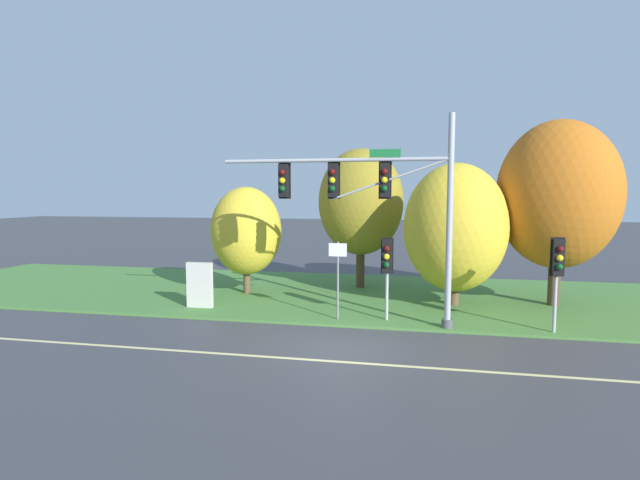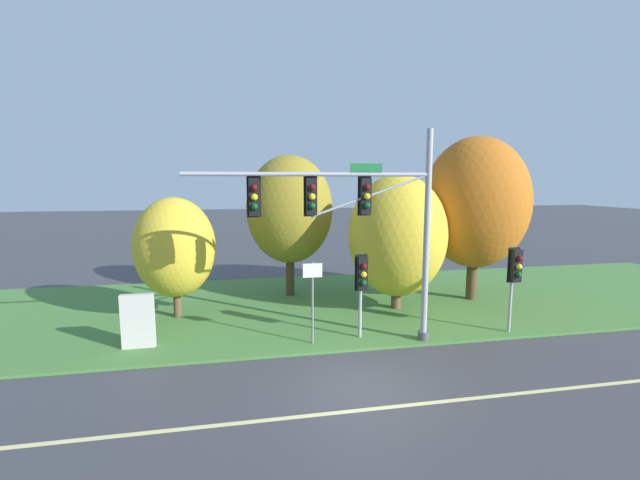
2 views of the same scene
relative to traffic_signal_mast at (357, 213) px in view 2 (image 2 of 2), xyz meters
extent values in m
plane|color=#3D3D42|center=(-0.64, -2.88, -4.77)|extent=(160.00, 160.00, 0.00)
cube|color=beige|center=(-0.64, -4.08, -4.77)|extent=(36.00, 0.16, 0.01)
cube|color=#477A38|center=(-0.64, 5.37, -4.72)|extent=(48.00, 11.50, 0.10)
cylinder|color=#9EA0A5|center=(2.56, 0.01, -0.90)|extent=(0.22, 0.22, 7.54)
cylinder|color=#4C4C51|center=(2.56, 0.01, -4.52)|extent=(0.40, 0.40, 0.30)
cylinder|color=#9EA0A5|center=(-1.58, 0.01, 1.31)|extent=(8.29, 0.14, 0.14)
cylinder|color=#9EA0A5|center=(0.49, 0.01, 0.61)|extent=(4.17, 0.08, 1.48)
cube|color=black|center=(0.29, 0.01, 0.58)|extent=(0.34, 0.28, 1.22)
cube|color=black|center=(0.29, 0.17, 0.58)|extent=(0.46, 0.04, 1.34)
sphere|color=#4C0C0C|center=(0.29, -0.17, 0.88)|extent=(0.22, 0.22, 0.22)
sphere|color=yellow|center=(0.29, -0.17, 0.58)|extent=(0.22, 0.22, 0.22)
sphere|color=#0C4219|center=(0.29, -0.17, 0.28)|extent=(0.22, 0.22, 0.22)
cube|color=black|center=(-1.58, 0.01, 0.58)|extent=(0.34, 0.28, 1.22)
cube|color=black|center=(-1.58, 0.17, 0.58)|extent=(0.46, 0.04, 1.34)
sphere|color=#4C0C0C|center=(-1.58, -0.17, 0.88)|extent=(0.22, 0.22, 0.22)
sphere|color=yellow|center=(-1.58, -0.17, 0.58)|extent=(0.22, 0.22, 0.22)
sphere|color=#0C4219|center=(-1.58, -0.17, 0.28)|extent=(0.22, 0.22, 0.22)
cube|color=black|center=(-3.45, 0.01, 0.58)|extent=(0.34, 0.28, 1.22)
cube|color=black|center=(-3.45, 0.17, 0.58)|extent=(0.46, 0.04, 1.34)
sphere|color=#4C0C0C|center=(-3.45, -0.17, 0.88)|extent=(0.22, 0.22, 0.22)
sphere|color=yellow|center=(-3.45, -0.17, 0.58)|extent=(0.22, 0.22, 0.22)
sphere|color=#0C4219|center=(-3.45, -0.17, 0.28)|extent=(0.22, 0.22, 0.22)
cube|color=#196B33|center=(0.29, -0.04, 1.53)|extent=(1.10, 0.04, 0.28)
cylinder|color=#9EA0A5|center=(6.14, 0.14, -3.08)|extent=(0.12, 0.12, 3.19)
cube|color=black|center=(6.14, -0.06, -2.04)|extent=(0.34, 0.28, 1.22)
cube|color=black|center=(6.14, 0.10, -2.04)|extent=(0.46, 0.04, 1.34)
sphere|color=#4C0C0C|center=(6.14, -0.23, -1.74)|extent=(0.22, 0.22, 0.22)
sphere|color=yellow|center=(6.14, -0.23, -2.04)|extent=(0.22, 0.22, 0.22)
sphere|color=#0C4219|center=(6.14, -0.23, -2.34)|extent=(0.22, 0.22, 0.22)
cylinder|color=#9EA0A5|center=(0.36, 0.71, -3.16)|extent=(0.12, 0.12, 3.01)
cube|color=black|center=(0.36, 0.51, -2.22)|extent=(0.34, 0.28, 1.22)
cube|color=black|center=(0.36, 0.67, -2.22)|extent=(0.46, 0.04, 1.34)
sphere|color=#4C0C0C|center=(0.36, 0.33, -1.92)|extent=(0.22, 0.22, 0.22)
sphere|color=yellow|center=(0.36, 0.33, -2.22)|extent=(0.22, 0.22, 0.22)
sphere|color=#0C4219|center=(0.36, 0.33, -2.52)|extent=(0.22, 0.22, 0.22)
cylinder|color=slate|center=(-1.47, 0.44, -3.19)|extent=(0.08, 0.08, 2.96)
cube|color=white|center=(-1.47, 0.41, -2.01)|extent=(0.69, 0.03, 0.50)
cylinder|color=brown|center=(-6.60, 4.53, -3.63)|extent=(0.34, 0.34, 2.08)
ellipsoid|color=gold|center=(-6.60, 4.53, -1.67)|extent=(3.35, 3.35, 4.19)
cylinder|color=#4C3823|center=(-1.44, 7.13, -3.08)|extent=(0.43, 0.43, 3.18)
ellipsoid|color=olive|center=(-1.44, 7.13, -0.31)|extent=(4.28, 4.28, 5.35)
cylinder|color=brown|center=(3.01, 3.93, -3.61)|extent=(0.44, 0.44, 2.13)
ellipsoid|color=gold|center=(3.01, 3.93, -1.34)|extent=(4.37, 4.37, 5.47)
cylinder|color=#4C3823|center=(7.20, 4.68, -2.99)|extent=(0.50, 0.50, 3.36)
ellipsoid|color=#B76019|center=(7.20, 4.68, 0.06)|extent=(4.99, 4.99, 6.24)
cube|color=beige|center=(-7.48, 1.21, -3.72)|extent=(1.10, 0.24, 1.90)
cube|color=#4C4C51|center=(-7.88, 1.21, -4.62)|extent=(0.10, 0.20, 0.10)
cube|color=#4C4C51|center=(-7.08, 1.21, -4.62)|extent=(0.10, 0.20, 0.10)
camera|label=1|loc=(1.65, -17.98, 0.08)|focal=28.00mm
camera|label=2|loc=(-4.02, -13.99, 1.09)|focal=24.00mm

